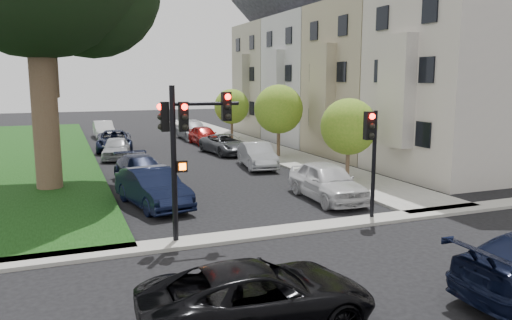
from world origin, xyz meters
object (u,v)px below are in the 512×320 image
object	(u,v)px
traffic_signal_main	(185,136)
car_parked_1	(257,155)
small_tree_c	(232,107)
car_parked_3	(204,135)
car_parked_2	(226,144)
car_parked_4	(193,130)
car_parked_6	(141,170)
small_tree_b	(279,109)
car_parked_7	(116,148)
traffic_signal_secondary	(371,145)
car_parked_5	(153,188)
car_parked_8	(114,141)
car_parked_0	(327,181)
small_tree_a	(349,127)
car_cross_near	(258,296)
car_parked_9	(104,129)

from	to	relation	value
traffic_signal_main	car_parked_1	distance (m)	13.74
small_tree_c	car_parked_3	bearing A→B (deg)	-155.76
car_parked_2	car_parked_4	size ratio (longest dim) A/B	0.90
car_parked_6	car_parked_4	bearing A→B (deg)	62.67
small_tree_b	car_parked_7	size ratio (longest dim) A/B	1.15
traffic_signal_secondary	car_parked_3	bearing A→B (deg)	89.60
traffic_signal_main	car_parked_2	distance (m)	18.84
traffic_signal_secondary	car_parked_7	xyz separation A→B (m)	(-7.00, 17.90, -2.08)
car_parked_5	car_parked_4	bearing A→B (deg)	59.86
car_parked_5	car_parked_8	bearing A→B (deg)	77.64
car_parked_6	car_parked_7	distance (m)	8.45
car_parked_2	car_parked_7	distance (m)	7.23
car_parked_4	car_parked_6	distance (m)	18.25
traffic_signal_main	car_parked_0	distance (m)	8.01
car_parked_7	car_parked_1	bearing A→B (deg)	-31.39
small_tree_a	car_parked_2	world-z (taller)	small_tree_a
small_tree_c	car_parked_8	size ratio (longest dim) A/B	0.82
car_parked_0	traffic_signal_main	bearing A→B (deg)	-152.49
traffic_signal_secondary	car_parked_6	xyz separation A→B (m)	(-6.74, 9.45, -2.09)
small_tree_b	traffic_signal_secondary	xyz separation A→B (m)	(-2.89, -14.55, -0.37)
car_parked_7	car_parked_8	bearing A→B (deg)	95.63
car_parked_2	car_parked_8	xyz separation A→B (m)	(-6.93, 4.40, 0.06)
car_parked_2	car_parked_1	bearing A→B (deg)	-97.49
car_parked_7	traffic_signal_main	bearing A→B (deg)	-79.37
traffic_signal_secondary	car_parked_1	bearing A→B (deg)	88.87
small_tree_b	traffic_signal_main	size ratio (longest dim) A/B	0.97
car_parked_4	car_parked_1	bearing A→B (deg)	-90.04
car_parked_7	car_parked_6	bearing A→B (deg)	-78.52
car_parked_1	car_parked_4	size ratio (longest dim) A/B	0.82
car_cross_near	car_parked_7	world-z (taller)	car_parked_7
car_parked_4	car_parked_8	xyz separation A→B (m)	(-6.97, -4.57, -0.05)
small_tree_b	car_parked_8	bearing A→B (deg)	143.17
small_tree_a	small_tree_c	distance (m)	17.79
car_parked_3	car_parked_7	bearing A→B (deg)	-148.44
car_parked_0	car_parked_3	distance (m)	19.41
car_parked_0	car_parked_9	world-z (taller)	car_parked_0
small_tree_c	traffic_signal_secondary	world-z (taller)	small_tree_c
car_parked_2	car_parked_3	world-z (taller)	car_parked_3
small_tree_c	car_parked_6	world-z (taller)	small_tree_c
car_parked_4	car_parked_6	world-z (taller)	car_parked_4
car_parked_3	car_parked_6	world-z (taller)	car_parked_3
car_parked_6	car_parked_9	xyz separation A→B (m)	(-0.01, 20.92, 0.03)
car_parked_6	small_tree_a	bearing A→B (deg)	-23.78
small_tree_b	car_parked_4	distance (m)	12.29
car_parked_7	car_parked_9	size ratio (longest dim) A/B	0.94
traffic_signal_secondary	car_parked_8	distance (m)	22.86
car_parked_2	car_parked_6	world-z (taller)	car_parked_6
traffic_signal_secondary	car_parked_7	size ratio (longest dim) A/B	0.97
car_parked_4	car_parked_8	distance (m)	8.33
small_tree_b	traffic_signal_main	distance (m)	17.40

